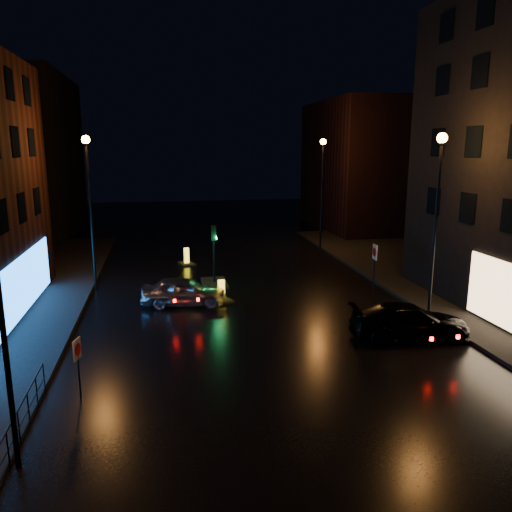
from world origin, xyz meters
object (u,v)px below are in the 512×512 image
(road_sign_left, at_px, (77,355))
(road_sign_right, at_px, (375,256))
(dark_sedan, at_px, (410,322))
(bollard_far, at_px, (187,261))
(silver_hatchback, at_px, (184,291))
(bollard_near, at_px, (222,297))
(traffic_signal, at_px, (214,275))

(road_sign_left, relative_size, road_sign_right, 0.79)
(dark_sedan, distance_m, bollard_far, 17.30)
(road_sign_right, bearing_deg, road_sign_left, 39.46)
(road_sign_left, distance_m, road_sign_right, 17.31)
(silver_hatchback, distance_m, bollard_near, 1.99)
(silver_hatchback, height_order, road_sign_right, road_sign_right)
(bollard_near, xyz_separation_m, road_sign_left, (-5.58, -9.35, 1.27))
(traffic_signal, bearing_deg, silver_hatchback, -117.66)
(dark_sedan, relative_size, road_sign_right, 1.92)
(road_sign_left, bearing_deg, bollard_near, 74.36)
(silver_hatchback, relative_size, road_sign_right, 1.64)
(bollard_near, relative_size, road_sign_right, 0.60)
(road_sign_right, bearing_deg, traffic_signal, -13.79)
(traffic_signal, height_order, road_sign_left, traffic_signal)
(dark_sedan, distance_m, road_sign_left, 13.00)
(bollard_far, bearing_deg, road_sign_left, -120.56)
(traffic_signal, xyz_separation_m, road_sign_left, (-5.58, -12.76, 1.01))
(silver_hatchback, bearing_deg, road_sign_right, -79.46)
(bollard_far, bearing_deg, bollard_near, -98.58)
(traffic_signal, distance_m, silver_hatchback, 4.13)
(bollard_far, xyz_separation_m, road_sign_left, (-4.26, -18.02, 1.27))
(bollard_near, xyz_separation_m, road_sign_right, (8.58, 0.60, 1.66))
(dark_sedan, height_order, bollard_near, dark_sedan)
(traffic_signal, distance_m, road_sign_left, 13.96)
(traffic_signal, distance_m, bollard_near, 3.42)
(traffic_signal, xyz_separation_m, dark_sedan, (7.07, -9.87, 0.21))
(bollard_near, xyz_separation_m, bollard_far, (-1.32, 8.67, -0.00))
(dark_sedan, height_order, bollard_far, dark_sedan)
(road_sign_left, bearing_deg, bollard_far, 91.90)
(traffic_signal, relative_size, road_sign_right, 1.35)
(silver_hatchback, distance_m, road_sign_right, 10.60)
(dark_sedan, height_order, road_sign_right, road_sign_right)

